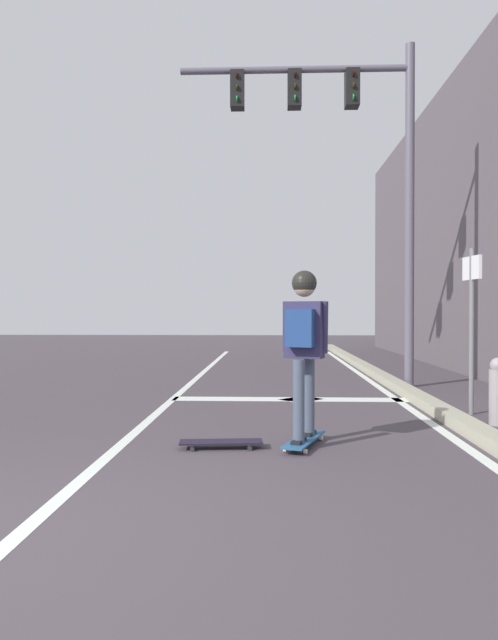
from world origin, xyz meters
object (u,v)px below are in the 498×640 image
(traffic_signal_mast, at_px, (346,143))
(fire_hydrant, at_px, (498,392))
(spare_skateboard, at_px, (221,442))
(skateboard, at_px, (304,440))
(street_sign_post, at_px, (472,306))
(skater, at_px, (304,333))

(traffic_signal_mast, bearing_deg, fire_hydrant, -68.59)
(spare_skateboard, relative_size, traffic_signal_mast, 0.14)
(skateboard, relative_size, spare_skateboard, 1.10)
(fire_hydrant, bearing_deg, skateboard, -153.79)
(street_sign_post, bearing_deg, skateboard, -140.94)
(skater, bearing_deg, fire_hydrant, 26.47)
(skateboard, height_order, traffic_signal_mast, traffic_signal_mast)
(traffic_signal_mast, bearing_deg, skateboard, -102.36)
(skater, bearing_deg, street_sign_post, 39.24)
(skateboard, distance_m, traffic_signal_mast, 6.25)
(skateboard, xyz_separation_m, traffic_signal_mast, (0.99, 4.50, 4.22))
(skater, relative_size, fire_hydrant, 2.09)
(traffic_signal_mast, xyz_separation_m, fire_hydrant, (1.32, -3.37, -3.89))
(spare_skateboard, relative_size, street_sign_post, 0.38)
(skater, height_order, spare_skateboard, skater)
(skateboard, xyz_separation_m, skater, (-0.01, -0.02, 1.05))
(spare_skateboard, xyz_separation_m, street_sign_post, (3.04, 1.94, 1.33))
(street_sign_post, bearing_deg, skater, -140.76)
(fire_hydrant, bearing_deg, spare_skateboard, -157.90)
(fire_hydrant, bearing_deg, street_sign_post, 95.72)
(spare_skateboard, distance_m, street_sign_post, 3.85)
(skater, bearing_deg, skateboard, 70.79)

